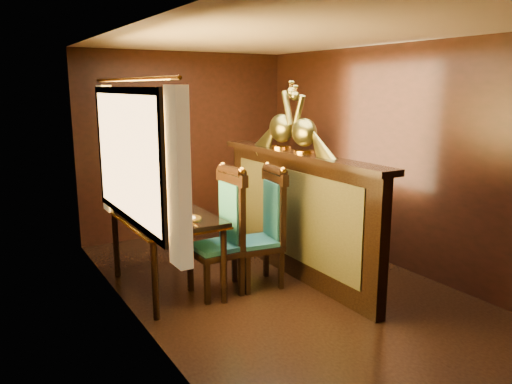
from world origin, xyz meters
TOP-DOWN VIEW (x-y plane):
  - ground at (0.00, 0.00)m, footprint 5.00×5.00m
  - room_shell at (-0.09, 0.02)m, footprint 3.04×5.04m
  - partition at (0.32, 0.30)m, footprint 0.26×2.70m
  - dining_table at (-1.03, 0.67)m, footprint 0.83×1.36m
  - chair_left at (-0.07, 0.26)m, footprint 0.51×0.53m
  - chair_right at (-0.53, 0.31)m, footprint 0.47×0.52m
  - peacock_left at (0.33, 0.19)m, footprint 0.22×0.58m
  - peacock_right at (0.33, 0.61)m, footprint 0.23×0.62m

SIDE VIEW (x-z plane):
  - ground at x=0.00m, z-range 0.00..0.00m
  - chair_left at x=-0.07m, z-range 0.03..1.29m
  - chair_right at x=-0.53m, z-range 0.03..1.32m
  - partition at x=0.32m, z-range 0.03..1.39m
  - dining_table at x=-1.03m, z-range 0.23..1.23m
  - room_shell at x=-0.09m, z-range 0.32..2.84m
  - peacock_left at x=0.33m, z-range 1.36..2.05m
  - peacock_right at x=0.33m, z-range 1.36..2.10m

